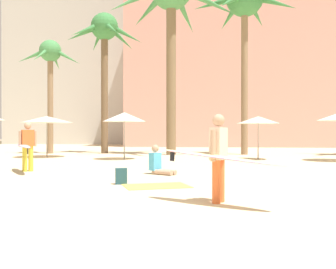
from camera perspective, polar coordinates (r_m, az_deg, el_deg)
name	(u,v)px	position (r m, az deg, el deg)	size (l,w,h in m)	color
ground	(86,211)	(7.06, -11.71, -10.77)	(120.00, 120.00, 0.00)	beige
hotel_pink	(245,68)	(39.72, 11.10, 9.44)	(22.38, 8.21, 15.25)	#DB9989
hotel_tower_gray	(85,20)	(51.39, -11.83, 15.82)	(15.94, 10.34, 30.11)	#BCB7AD
palm_tree_far_left	(50,62)	(26.46, -16.61, 9.93)	(4.10, 4.01, 7.17)	#896B4C
palm_tree_left	(245,7)	(25.38, 10.99, 17.61)	(6.16, 5.37, 10.56)	#896B4C
palm_tree_right	(172,3)	(24.85, 0.51, 18.36)	(7.46, 7.78, 11.13)	brown
palm_tree_far_right	(104,40)	(26.51, -9.14, 13.34)	(5.10, 4.39, 9.03)	brown
cafe_umbrella_1	(47,119)	(22.34, -17.04, 2.08)	(2.77, 2.77, 2.21)	gray
cafe_umbrella_3	(258,120)	(20.04, 12.85, 2.05)	(2.08, 2.08, 2.13)	gray
cafe_umbrella_4	(124,117)	(19.80, -6.31, 2.52)	(2.15, 2.15, 2.33)	gray
beach_towel	(157,186)	(10.00, -1.66, -7.42)	(1.60, 1.07, 0.01)	#F4CC4C
backpack	(121,176)	(10.45, -6.76, -6.01)	(0.34, 0.30, 0.42)	#214650
person_near_left	(218,155)	(7.57, 7.28, -2.97)	(2.46, 1.62, 1.71)	orange
person_mid_right	(159,164)	(12.78, -1.37, -4.22)	(0.93, 0.78, 0.95)	tan
person_mid_left	(26,145)	(14.39, -19.71, -1.41)	(1.69, 2.36, 1.70)	gold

